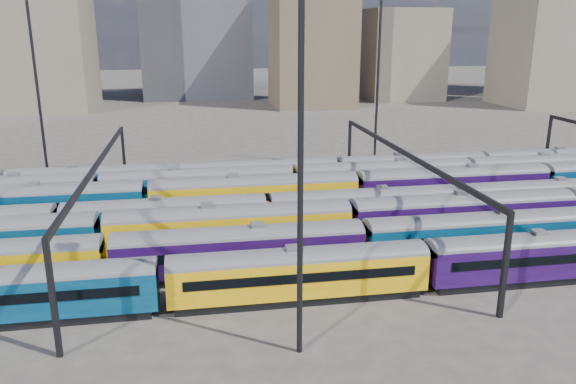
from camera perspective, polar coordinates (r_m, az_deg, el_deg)
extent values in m
plane|color=#433D38|center=(57.74, 1.94, -3.93)|extent=(500.00, 500.00, 0.00)
cube|color=black|center=(44.66, -25.79, -11.44)|extent=(18.57, 2.41, 0.68)
cube|color=#053150|center=(43.92, -26.07, -9.39)|extent=(19.55, 2.83, 2.83)
cylinder|color=#4C4C51|center=(43.37, -26.30, -7.69)|extent=(19.55, 2.83, 2.83)
cube|color=black|center=(42.54, -26.65, -9.79)|extent=(17.20, 0.06, 0.73)
cube|color=black|center=(45.04, -25.63, -8.23)|extent=(17.20, 0.06, 0.73)
cube|color=slate|center=(43.09, -26.43, -6.77)|extent=(0.98, 0.88, 0.34)
cube|color=black|center=(43.41, 1.10, -10.50)|extent=(18.57, 2.41, 0.68)
cube|color=#D29908|center=(42.65, 1.11, -8.39)|extent=(19.55, 2.83, 2.83)
cylinder|color=#4C4C51|center=(42.08, 1.12, -6.63)|extent=(19.55, 2.83, 2.83)
cube|color=black|center=(41.22, 1.49, -8.78)|extent=(17.20, 0.06, 0.73)
cube|color=black|center=(43.80, 0.76, -7.22)|extent=(17.20, 0.06, 0.73)
cube|color=slate|center=(41.79, 1.13, -5.68)|extent=(0.98, 0.88, 0.34)
cube|color=black|center=(50.85, 24.24, -7.88)|extent=(18.57, 2.41, 0.68)
cube|color=#1C0739|center=(50.21, 24.47, -6.03)|extent=(19.55, 2.83, 2.83)
cylinder|color=#4C4C51|center=(49.72, 24.66, -4.52)|extent=(19.55, 2.83, 2.83)
cube|color=black|center=(49.00, 25.44, -6.26)|extent=(17.20, 0.06, 0.73)
cube|color=black|center=(51.19, 23.63, -5.11)|extent=(17.20, 0.06, 0.73)
cube|color=slate|center=(49.48, 24.76, -3.70)|extent=(0.98, 0.88, 0.34)
cube|color=black|center=(47.40, -4.86, -8.14)|extent=(19.46, 2.52, 0.72)
cube|color=#1C0739|center=(46.67, -4.91, -6.08)|extent=(20.48, 2.97, 2.97)
cylinder|color=#4C4C51|center=(46.13, -4.95, -4.37)|extent=(20.48, 2.97, 2.97)
cube|color=black|center=(45.15, -4.75, -6.37)|extent=(18.03, 0.06, 0.77)
cube|color=black|center=(47.94, -5.08, -5.01)|extent=(18.03, 0.06, 0.77)
cube|color=slate|center=(45.86, -4.98, -3.45)|extent=(1.02, 0.92, 0.36)
cube|color=black|center=(53.21, 18.53, -6.18)|extent=(19.46, 2.52, 0.72)
cube|color=#053150|center=(52.57, 18.71, -4.31)|extent=(20.48, 2.97, 2.97)
cylinder|color=#4C4C51|center=(52.09, 18.85, -2.78)|extent=(20.48, 2.97, 2.97)
cube|color=black|center=(51.22, 19.52, -4.51)|extent=(18.03, 0.06, 0.77)
cube|color=black|center=(53.69, 17.99, -3.42)|extent=(18.03, 0.06, 0.77)
cube|color=slate|center=(51.85, 18.93, -1.95)|extent=(1.02, 0.92, 0.36)
cube|color=black|center=(51.95, -5.83, -5.90)|extent=(20.80, 2.70, 0.77)
cube|color=#D29908|center=(51.25, -5.89, -3.86)|extent=(21.89, 3.17, 3.17)
cylinder|color=#4C4C51|center=(50.73, -5.94, -2.17)|extent=(21.89, 3.17, 3.17)
cube|color=black|center=(49.61, -5.77, -4.07)|extent=(19.26, 0.06, 0.82)
cube|color=black|center=(52.63, -6.02, -2.87)|extent=(19.26, 0.06, 0.82)
cube|color=slate|center=(50.47, -5.97, -1.26)|extent=(1.09, 0.99, 0.38)
cube|color=black|center=(57.75, 17.09, -4.25)|extent=(20.80, 2.70, 0.77)
cube|color=#1C0739|center=(57.12, 17.25, -2.40)|extent=(21.89, 3.17, 3.17)
cylinder|color=#4C4C51|center=(56.65, 17.38, -0.88)|extent=(21.89, 3.17, 3.17)
cube|color=black|center=(55.65, 18.02, -2.54)|extent=(19.26, 0.06, 0.82)
cube|color=black|center=(58.36, 16.59, -1.56)|extent=(19.26, 0.06, 0.82)
cube|color=slate|center=(56.42, 17.46, -0.06)|extent=(1.09, 0.99, 0.38)
cube|color=black|center=(56.63, -12.16, -4.34)|extent=(18.43, 2.39, 0.68)
cube|color=#053150|center=(56.05, -12.26, -2.67)|extent=(19.40, 2.81, 2.81)
cylinder|color=#4C4C51|center=(55.63, -12.35, -1.29)|extent=(19.40, 2.81, 2.81)
cube|color=black|center=(54.60, -12.34, -2.81)|extent=(17.07, 0.06, 0.73)
cube|color=black|center=(57.30, -12.23, -1.89)|extent=(17.07, 0.06, 0.73)
cube|color=slate|center=(55.41, -12.39, -0.56)|extent=(0.97, 0.87, 0.34)
cube|color=black|center=(59.05, 7.63, -3.25)|extent=(18.43, 2.39, 0.68)
cube|color=#1C0739|center=(58.50, 7.69, -1.64)|extent=(19.40, 2.81, 2.81)
cylinder|color=#4C4C51|center=(58.09, 7.74, -0.31)|extent=(19.40, 2.81, 2.81)
cube|color=black|center=(57.11, 8.12, -1.74)|extent=(17.07, 0.06, 0.73)
cube|color=black|center=(59.70, 7.30, -0.92)|extent=(17.07, 0.06, 0.73)
cube|color=slate|center=(57.89, 7.77, 0.40)|extent=(0.97, 0.87, 0.34)
cube|color=black|center=(67.59, 24.06, -2.04)|extent=(18.43, 2.39, 0.68)
cube|color=#1C0739|center=(67.10, 24.23, -0.63)|extent=(19.40, 2.81, 2.81)
cylinder|color=#4C4C51|center=(66.75, 24.37, 0.53)|extent=(19.40, 2.81, 2.81)
cube|color=black|center=(65.89, 24.94, -0.70)|extent=(17.07, 0.06, 0.73)
cube|color=black|center=(68.15, 23.61, -0.01)|extent=(17.07, 0.06, 0.73)
cube|color=slate|center=(66.57, 24.44, 1.15)|extent=(0.97, 0.87, 0.34)
cube|color=black|center=(63.47, -24.38, -3.16)|extent=(21.16, 2.75, 0.78)
cube|color=#053150|center=(62.88, -24.59, -1.44)|extent=(22.27, 3.23, 3.23)
cylinder|color=#4C4C51|center=(62.45, -24.76, -0.03)|extent=(22.27, 3.23, 3.23)
cube|color=black|center=(61.27, -25.00, -1.55)|extent=(19.60, 0.06, 0.84)
cube|color=black|center=(64.29, -24.28, -0.68)|extent=(19.60, 0.06, 0.84)
cube|color=slate|center=(62.24, -24.85, 0.74)|extent=(1.11, 1.00, 0.39)
cube|color=black|center=(61.57, -3.37, -2.26)|extent=(21.16, 2.75, 0.78)
cube|color=#D29908|center=(60.97, -3.40, -0.48)|extent=(22.27, 3.23, 3.23)
cylinder|color=#4C4C51|center=(60.53, -3.42, 0.99)|extent=(22.27, 3.23, 3.23)
cube|color=black|center=(59.30, -3.23, -0.56)|extent=(19.60, 0.06, 0.84)
cube|color=black|center=(62.42, -3.57, 0.29)|extent=(19.60, 0.06, 0.84)
cube|color=slate|center=(60.31, -3.44, 1.78)|extent=(1.11, 1.00, 0.39)
cube|color=black|center=(67.83, 16.21, -1.15)|extent=(21.16, 2.75, 0.78)
cube|color=#1C0739|center=(67.28, 16.34, 0.48)|extent=(22.27, 3.23, 3.23)
cylinder|color=#4C4C51|center=(66.88, 16.45, 1.81)|extent=(22.27, 3.23, 3.23)
cube|color=black|center=(65.78, 16.98, 0.43)|extent=(19.60, 0.06, 0.84)
cube|color=black|center=(68.60, 15.78, 1.16)|extent=(19.60, 0.06, 0.84)
cube|color=slate|center=(66.69, 16.51, 2.53)|extent=(1.11, 1.00, 0.39)
cube|color=black|center=(66.02, -9.02, -1.17)|extent=(20.48, 2.66, 0.75)
cube|color=#053150|center=(65.47, -9.09, 0.45)|extent=(21.56, 3.13, 3.13)
cylinder|color=#4C4C51|center=(65.07, -9.15, 1.77)|extent=(21.56, 3.13, 3.13)
cube|color=black|center=(63.85, -9.08, 0.39)|extent=(18.97, 0.06, 0.81)
cube|color=black|center=(66.90, -9.13, 1.12)|extent=(18.97, 0.06, 0.81)
cube|color=slate|center=(64.88, -9.19, 2.48)|extent=(1.08, 0.97, 0.38)
cube|color=black|center=(69.73, 9.49, -0.26)|extent=(20.48, 2.66, 0.75)
cube|color=#D29908|center=(69.21, 9.56, 1.28)|extent=(21.56, 3.13, 3.13)
cylinder|color=#4C4C51|center=(68.83, 9.62, 2.54)|extent=(21.56, 3.13, 3.13)
cube|color=black|center=(67.68, 10.01, 1.25)|extent=(18.97, 0.06, 0.81)
cube|color=black|center=(70.57, 9.16, 1.90)|extent=(18.97, 0.06, 0.81)
cube|color=slate|center=(68.65, 9.65, 3.22)|extent=(1.08, 0.97, 0.38)
cube|color=black|center=(79.67, 24.73, 0.52)|extent=(20.48, 2.66, 0.75)
cube|color=#1C0739|center=(79.22, 24.90, 1.87)|extent=(21.56, 3.13, 3.13)
cylinder|color=#4C4C51|center=(78.89, 25.03, 2.97)|extent=(21.56, 3.13, 3.13)
cube|color=black|center=(77.88, 25.57, 1.85)|extent=(18.97, 0.06, 0.81)
cube|color=black|center=(80.41, 24.31, 2.41)|extent=(18.97, 0.06, 0.81)
cube|color=slate|center=(78.73, 25.10, 3.56)|extent=(1.08, 0.97, 0.38)
cube|color=black|center=(71.84, -18.96, -0.47)|extent=(18.51, 2.40, 0.68)
cube|color=#053150|center=(71.38, -19.08, 0.88)|extent=(19.48, 2.83, 2.83)
cylinder|color=#4C4C51|center=(71.05, -19.19, 1.97)|extent=(19.48, 2.83, 2.83)
cube|color=black|center=(69.93, -19.28, 0.84)|extent=(17.15, 0.06, 0.73)
cube|color=black|center=(72.67, -18.94, 1.43)|extent=(17.15, 0.06, 0.73)
cube|color=slate|center=(70.88, -19.24, 2.56)|extent=(0.97, 0.88, 0.34)
cube|color=black|center=(71.28, -2.85, 0.28)|extent=(18.51, 2.40, 0.68)
cube|color=#D29908|center=(70.82, -2.87, 1.64)|extent=(19.48, 2.83, 2.83)
cylinder|color=#4C4C51|center=(70.48, -2.88, 2.76)|extent=(19.48, 2.83, 2.83)
cube|color=black|center=(69.36, -2.73, 1.62)|extent=(17.15, 0.06, 0.73)
cube|color=black|center=(72.12, -3.01, 2.19)|extent=(17.15, 0.06, 0.73)
cube|color=slate|center=(70.31, -2.89, 3.35)|extent=(0.97, 0.88, 0.34)
cube|color=black|center=(76.20, 12.32, 0.97)|extent=(18.51, 2.40, 0.68)
cube|color=#053150|center=(75.78, 12.40, 2.25)|extent=(19.48, 2.83, 2.83)
cylinder|color=#4C4C51|center=(75.46, 12.46, 3.29)|extent=(19.48, 2.83, 2.83)
cube|color=black|center=(74.41, 12.82, 2.24)|extent=(17.15, 0.06, 0.73)
cube|color=black|center=(76.99, 12.02, 2.75)|extent=(17.15, 0.06, 0.73)
cube|color=slate|center=(75.30, 12.50, 3.85)|extent=(0.97, 0.88, 0.34)
cube|color=black|center=(85.68, 24.90, 1.49)|extent=(18.51, 2.40, 0.68)
cube|color=#1C0739|center=(85.29, 25.03, 2.63)|extent=(19.48, 2.83, 2.83)
cylinder|color=#4C4C51|center=(85.01, 25.15, 3.56)|extent=(19.48, 2.83, 2.83)
cube|color=black|center=(84.08, 25.60, 2.62)|extent=(17.15, 0.06, 0.73)
cube|color=black|center=(86.37, 24.53, 3.08)|extent=(17.15, 0.06, 0.73)
cube|color=slate|center=(84.87, 25.21, 4.05)|extent=(0.97, 0.88, 0.34)
cube|color=black|center=(37.75, -22.78, -9.97)|extent=(0.35, 0.35, 8.00)
cube|color=black|center=(75.32, -16.33, 3.38)|extent=(0.35, 0.35, 8.00)
cube|color=black|center=(55.17, -18.81, 2.70)|extent=(0.30, 40.00, 0.45)
cube|color=black|center=(42.29, 21.19, -6.97)|extent=(0.35, 0.35, 8.00)
cube|color=black|center=(77.69, 6.25, 4.31)|extent=(0.35, 0.35, 8.00)
cube|color=black|center=(58.36, 11.70, 3.94)|extent=(0.30, 40.00, 0.45)
cube|color=black|center=(90.55, 24.90, 4.59)|extent=(0.35, 0.35, 8.00)
cylinder|color=black|center=(77.79, -24.09, 9.38)|extent=(0.36, 0.36, 25.00)
cylinder|color=black|center=(32.51, 1.28, 3.15)|extent=(0.36, 0.36, 25.00)
cylinder|color=black|center=(81.70, 9.10, 10.82)|extent=(0.36, 0.36, 25.00)
cube|color=#665B4C|center=(160.26, -25.94, 15.61)|extent=(34.22, 24.48, 45.24)
cube|color=#38383F|center=(176.13, -9.30, 15.17)|extent=(31.45, 23.82, 34.83)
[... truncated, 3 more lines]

